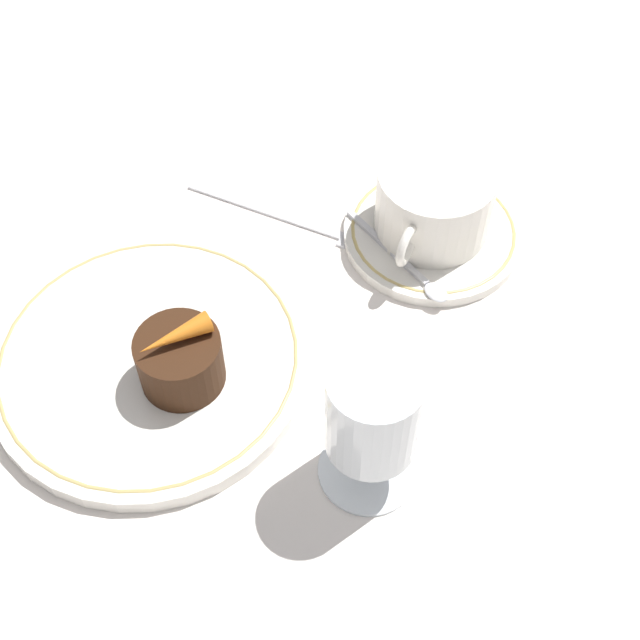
# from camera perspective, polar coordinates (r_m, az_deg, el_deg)

# --- Properties ---
(ground_plane) EXTENTS (3.00, 3.00, 0.00)m
(ground_plane) POSITION_cam_1_polar(r_m,az_deg,el_deg) (0.68, -6.24, -3.53)
(ground_plane) COLOR white
(dinner_plate) EXTENTS (0.24, 0.24, 0.01)m
(dinner_plate) POSITION_cam_1_polar(r_m,az_deg,el_deg) (0.69, -10.85, -2.55)
(dinner_plate) COLOR white
(dinner_plate) RESTS_ON ground_plane
(saucer) EXTENTS (0.15, 0.15, 0.01)m
(saucer) POSITION_cam_1_polar(r_m,az_deg,el_deg) (0.76, 7.22, 5.56)
(saucer) COLOR white
(saucer) RESTS_ON ground_plane
(coffee_cup) EXTENTS (0.12, 0.10, 0.06)m
(coffee_cup) POSITION_cam_1_polar(r_m,az_deg,el_deg) (0.74, 7.32, 7.62)
(coffee_cup) COLOR white
(coffee_cup) RESTS_ON saucer
(spoon) EXTENTS (0.06, 0.11, 0.00)m
(spoon) POSITION_cam_1_polar(r_m,az_deg,el_deg) (0.73, 5.54, 3.53)
(spoon) COLOR silver
(spoon) RESTS_ON saucer
(wine_glass) EXTENTS (0.07, 0.07, 0.12)m
(wine_glass) POSITION_cam_1_polar(r_m,az_deg,el_deg) (0.57, 3.39, -6.33)
(wine_glass) COLOR silver
(wine_glass) RESTS_ON ground_plane
(fork) EXTENTS (0.02, 0.20, 0.01)m
(fork) POSITION_cam_1_polar(r_m,az_deg,el_deg) (0.77, -0.42, 6.04)
(fork) COLOR silver
(fork) RESTS_ON ground_plane
(dessert_cake) EXTENTS (0.06, 0.06, 0.04)m
(dessert_cake) POSITION_cam_1_polar(r_m,az_deg,el_deg) (0.65, -8.94, -2.58)
(dessert_cake) COLOR #381E0F
(dessert_cake) RESTS_ON dinner_plate
(carrot_garnish) EXTENTS (0.05, 0.04, 0.02)m
(carrot_garnish) POSITION_cam_1_polar(r_m,az_deg,el_deg) (0.62, -9.29, -1.05)
(carrot_garnish) COLOR orange
(carrot_garnish) RESTS_ON dessert_cake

